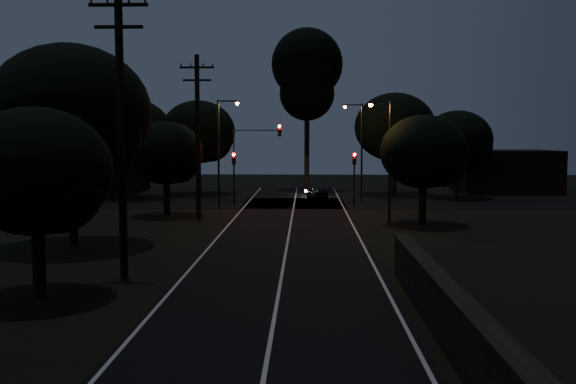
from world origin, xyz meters
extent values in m
cube|color=black|center=(0.00, 22.00, 0.01)|extent=(8.00, 70.00, 0.02)
cube|color=black|center=(0.00, 42.00, 0.01)|extent=(60.00, 8.00, 0.02)
cube|color=beige|center=(0.00, 22.00, 0.03)|extent=(0.12, 70.00, 0.01)
cube|color=beige|center=(-3.75, 22.00, 0.03)|extent=(0.12, 70.00, 0.01)
cube|color=beige|center=(3.75, 22.00, 0.03)|extent=(0.12, 70.00, 0.01)
cube|color=black|center=(4.60, 3.00, 0.75)|extent=(0.40, 26.00, 1.50)
cube|color=black|center=(4.60, 3.00, 1.55)|extent=(0.55, 26.00, 0.10)
cylinder|color=black|center=(-6.00, 15.00, 5.50)|extent=(0.30, 0.30, 11.00)
cube|color=black|center=(-6.00, 15.00, 10.20)|extent=(2.20, 0.12, 0.12)
cube|color=black|center=(-6.00, 15.00, 9.40)|extent=(1.80, 0.12, 0.12)
cylinder|color=black|center=(-6.00, 32.00, 5.25)|extent=(0.30, 0.30, 10.50)
cube|color=black|center=(-6.00, 32.00, 9.70)|extent=(2.20, 0.12, 0.12)
cube|color=black|center=(-6.00, 32.00, 8.90)|extent=(1.80, 0.12, 0.12)
cylinder|color=black|center=(-8.00, 12.00, 1.18)|extent=(0.44, 0.44, 2.36)
ellipsoid|color=black|center=(-8.00, 12.00, 4.23)|extent=(5.00, 5.00, 4.25)
sphere|color=black|center=(-7.12, 11.50, 3.73)|extent=(3.00, 3.00, 3.00)
cylinder|color=black|center=(-10.50, 22.00, 1.80)|extent=(0.44, 0.44, 3.60)
ellipsoid|color=black|center=(-10.50, 22.00, 6.52)|extent=(7.77, 7.77, 6.61)
sphere|color=black|center=(-9.14, 21.22, 5.74)|extent=(4.66, 4.66, 4.66)
cylinder|color=black|center=(-8.50, 34.00, 1.18)|extent=(0.44, 0.44, 2.35)
ellipsoid|color=black|center=(-8.50, 34.00, 4.24)|extent=(5.02, 5.02, 4.27)
sphere|color=black|center=(-7.62, 33.50, 3.73)|extent=(3.01, 3.01, 3.01)
cylinder|color=black|center=(-9.00, 50.00, 1.59)|extent=(0.44, 0.44, 3.18)
ellipsoid|color=black|center=(-9.00, 50.00, 5.73)|extent=(6.81, 6.81, 5.79)
sphere|color=black|center=(-7.81, 49.32, 5.05)|extent=(4.09, 4.09, 4.09)
cylinder|color=black|center=(-14.00, 46.00, 1.59)|extent=(0.44, 0.44, 3.19)
ellipsoid|color=black|center=(-14.00, 46.00, 5.70)|extent=(6.71, 6.71, 5.70)
sphere|color=black|center=(-12.83, 45.33, 5.03)|extent=(4.03, 4.03, 4.03)
cylinder|color=black|center=(9.00, 50.00, 1.71)|extent=(0.44, 0.44, 3.41)
ellipsoid|color=black|center=(9.00, 50.00, 6.17)|extent=(7.34, 7.34, 6.24)
sphere|color=black|center=(10.28, 49.27, 5.43)|extent=(4.41, 4.41, 4.41)
cylinder|color=black|center=(14.00, 47.00, 1.40)|extent=(0.44, 0.44, 2.80)
ellipsoid|color=black|center=(14.00, 47.00, 5.03)|extent=(5.96, 5.96, 5.07)
sphere|color=black|center=(15.04, 46.40, 4.44)|extent=(3.58, 3.58, 3.58)
cylinder|color=black|center=(8.00, 30.00, 1.23)|extent=(0.44, 0.44, 2.47)
ellipsoid|color=black|center=(8.00, 30.00, 4.43)|extent=(5.24, 5.24, 4.45)
sphere|color=black|center=(8.92, 29.48, 3.91)|extent=(3.14, 3.14, 3.14)
cylinder|color=black|center=(1.00, 55.00, 4.38)|extent=(0.50, 0.50, 8.76)
sphere|color=black|center=(1.00, 55.00, 12.43)|extent=(7.01, 7.01, 7.01)
sphere|color=black|center=(1.00, 55.00, 9.56)|extent=(5.42, 5.42, 5.42)
cube|color=black|center=(-20.00, 52.00, 2.20)|extent=(10.00, 8.00, 4.40)
cube|color=black|center=(20.00, 53.00, 2.00)|extent=(9.00, 7.00, 4.00)
cylinder|color=black|center=(-4.60, 40.00, 1.60)|extent=(0.12, 0.12, 3.20)
cube|color=black|center=(-4.60, 40.00, 3.65)|extent=(0.28, 0.22, 0.90)
sphere|color=#FF0705|center=(-4.60, 39.87, 3.95)|extent=(0.22, 0.22, 0.22)
cylinder|color=black|center=(4.60, 40.00, 1.60)|extent=(0.12, 0.12, 3.20)
cube|color=black|center=(4.60, 40.00, 3.65)|extent=(0.28, 0.22, 0.90)
sphere|color=#FF0705|center=(4.60, 39.87, 3.95)|extent=(0.22, 0.22, 0.22)
cylinder|color=black|center=(-4.60, 40.00, 2.50)|extent=(0.12, 0.12, 5.00)
cube|color=black|center=(-1.10, 40.00, 5.80)|extent=(0.28, 0.22, 0.90)
sphere|color=#FF0705|center=(-1.10, 39.87, 6.10)|extent=(0.22, 0.22, 0.22)
cube|color=black|center=(-2.85, 40.00, 5.80)|extent=(3.50, 0.08, 0.08)
cylinder|color=black|center=(-5.50, 38.00, 4.00)|extent=(0.16, 0.16, 8.00)
cube|color=black|center=(-4.80, 38.00, 7.90)|extent=(1.40, 0.10, 0.10)
cube|color=black|center=(-4.10, 38.00, 7.85)|extent=(0.35, 0.22, 0.12)
sphere|color=orange|center=(-4.10, 38.00, 7.75)|extent=(0.26, 0.26, 0.26)
cylinder|color=black|center=(5.50, 44.00, 4.00)|extent=(0.16, 0.16, 8.00)
cube|color=black|center=(4.80, 44.00, 7.90)|extent=(1.40, 0.10, 0.10)
cube|color=black|center=(4.10, 44.00, 7.85)|extent=(0.35, 0.22, 0.12)
sphere|color=orange|center=(4.10, 44.00, 7.75)|extent=(0.26, 0.26, 0.26)
cylinder|color=black|center=(6.00, 30.00, 3.75)|extent=(0.16, 0.16, 7.50)
cube|color=black|center=(5.40, 30.00, 7.40)|extent=(1.20, 0.10, 0.10)
cube|color=black|center=(4.80, 30.00, 7.35)|extent=(0.35, 0.22, 0.12)
sphere|color=orange|center=(4.80, 30.00, 7.25)|extent=(0.26, 0.26, 0.26)
imported|color=black|center=(1.88, 46.00, 0.53)|extent=(2.07, 3.34, 1.06)
camera|label=1|loc=(0.93, -8.89, 5.41)|focal=40.00mm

